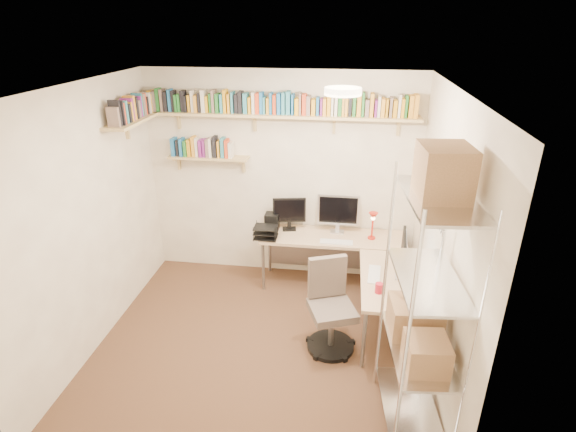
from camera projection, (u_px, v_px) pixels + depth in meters
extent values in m
plane|color=#43251D|center=(260.00, 345.00, 4.50)|extent=(3.20, 3.20, 0.00)
cube|color=beige|center=(281.00, 178.00, 5.35)|extent=(3.20, 0.04, 2.50)
cube|color=beige|center=(89.00, 222.00, 4.19)|extent=(0.04, 3.00, 2.50)
cube|color=beige|center=(442.00, 244.00, 3.80)|extent=(0.04, 3.00, 2.50)
cube|color=beige|center=(206.00, 343.00, 2.63)|extent=(3.20, 0.04, 2.50)
cube|color=white|center=(252.00, 88.00, 3.49)|extent=(3.20, 3.00, 0.04)
cube|color=silver|center=(435.00, 188.00, 4.17)|extent=(0.01, 0.30, 0.42)
cube|color=white|center=(442.00, 210.00, 3.83)|extent=(0.01, 0.28, 0.38)
cylinder|color=#FFEAC6|center=(343.00, 91.00, 3.60)|extent=(0.30, 0.30, 0.06)
cube|color=tan|center=(279.00, 115.00, 4.93)|extent=(3.05, 0.25, 0.03)
cube|color=tan|center=(135.00, 119.00, 4.72)|extent=(0.25, 1.00, 0.03)
cube|color=tan|center=(209.00, 157.00, 5.26)|extent=(0.95, 0.20, 0.02)
cube|color=tan|center=(177.00, 117.00, 5.16)|extent=(0.03, 0.20, 0.20)
cube|color=tan|center=(254.00, 120.00, 5.05)|extent=(0.03, 0.20, 0.20)
cube|color=tan|center=(334.00, 122.00, 4.94)|extent=(0.03, 0.20, 0.20)
cube|color=tan|center=(399.00, 124.00, 4.85)|extent=(0.03, 0.20, 0.20)
cube|color=orange|center=(151.00, 100.00, 5.05)|extent=(0.04, 0.12, 0.22)
cube|color=#776156|center=(155.00, 101.00, 5.05)|extent=(0.04, 0.15, 0.22)
cube|color=#25702B|center=(159.00, 99.00, 5.04)|extent=(0.04, 0.12, 0.25)
cube|color=#776156|center=(163.00, 100.00, 5.03)|extent=(0.03, 0.13, 0.24)
cube|color=black|center=(167.00, 101.00, 5.03)|extent=(0.04, 0.11, 0.22)
cube|color=#2067A6|center=(171.00, 100.00, 5.02)|extent=(0.03, 0.12, 0.24)
cube|color=black|center=(174.00, 101.00, 5.02)|extent=(0.03, 0.11, 0.23)
cube|color=#25702B|center=(177.00, 103.00, 5.03)|extent=(0.02, 0.14, 0.19)
cube|color=#25702B|center=(180.00, 103.00, 5.02)|extent=(0.03, 0.11, 0.19)
cube|color=black|center=(184.00, 101.00, 5.01)|extent=(0.04, 0.12, 0.23)
cube|color=black|center=(187.00, 103.00, 5.01)|extent=(0.02, 0.14, 0.18)
cube|color=orange|center=(190.00, 103.00, 5.01)|extent=(0.03, 0.11, 0.18)
cube|color=beige|center=(193.00, 101.00, 4.99)|extent=(0.03, 0.11, 0.24)
cube|color=orange|center=(197.00, 103.00, 5.00)|extent=(0.04, 0.14, 0.18)
cube|color=black|center=(200.00, 102.00, 4.99)|extent=(0.03, 0.13, 0.21)
cube|color=beige|center=(204.00, 101.00, 4.98)|extent=(0.04, 0.13, 0.24)
cube|color=orange|center=(208.00, 104.00, 4.98)|extent=(0.03, 0.11, 0.17)
cube|color=#25702B|center=(211.00, 103.00, 4.97)|extent=(0.03, 0.11, 0.20)
cube|color=#776156|center=(214.00, 101.00, 4.96)|extent=(0.03, 0.14, 0.24)
cube|color=#25702B|center=(218.00, 103.00, 4.96)|extent=(0.04, 0.15, 0.21)
cube|color=teal|center=(222.00, 103.00, 4.96)|extent=(0.03, 0.14, 0.20)
cube|color=orange|center=(226.00, 101.00, 4.94)|extent=(0.03, 0.14, 0.25)
cube|color=orange|center=(230.00, 103.00, 4.95)|extent=(0.03, 0.15, 0.21)
cube|color=teal|center=(233.00, 102.00, 4.94)|extent=(0.02, 0.14, 0.23)
cube|color=black|center=(237.00, 103.00, 4.94)|extent=(0.04, 0.13, 0.20)
cube|color=black|center=(241.00, 102.00, 4.93)|extent=(0.04, 0.13, 0.24)
cube|color=teal|center=(246.00, 103.00, 4.92)|extent=(0.04, 0.13, 0.22)
cube|color=orange|center=(250.00, 105.00, 4.92)|extent=(0.03, 0.14, 0.18)
cube|color=beige|center=(254.00, 103.00, 4.91)|extent=(0.03, 0.15, 0.23)
cube|color=red|center=(258.00, 103.00, 4.91)|extent=(0.04, 0.12, 0.22)
cube|color=#2067A6|center=(262.00, 103.00, 4.90)|extent=(0.03, 0.13, 0.23)
cube|color=teal|center=(265.00, 105.00, 4.90)|extent=(0.02, 0.12, 0.18)
cube|color=orange|center=(268.00, 106.00, 4.90)|extent=(0.03, 0.11, 0.17)
cube|color=#2067A6|center=(271.00, 103.00, 4.88)|extent=(0.02, 0.14, 0.23)
cube|color=red|center=(275.00, 104.00, 4.88)|extent=(0.04, 0.12, 0.21)
cube|color=#2067A6|center=(279.00, 103.00, 4.88)|extent=(0.04, 0.13, 0.22)
cube|color=teal|center=(284.00, 103.00, 4.87)|extent=(0.04, 0.12, 0.23)
cube|color=teal|center=(289.00, 103.00, 4.86)|extent=(0.04, 0.13, 0.25)
cube|color=#2067A6|center=(293.00, 104.00, 4.86)|extent=(0.02, 0.14, 0.22)
cube|color=orange|center=(297.00, 106.00, 4.86)|extent=(0.04, 0.14, 0.18)
cube|color=#776156|center=(300.00, 104.00, 4.84)|extent=(0.02, 0.13, 0.23)
cube|color=red|center=(304.00, 104.00, 4.84)|extent=(0.04, 0.13, 0.22)
cube|color=#776156|center=(309.00, 105.00, 4.84)|extent=(0.04, 0.15, 0.20)
cube|color=orange|center=(314.00, 107.00, 4.84)|extent=(0.04, 0.14, 0.17)
cube|color=#2067A6|center=(318.00, 106.00, 4.83)|extent=(0.03, 0.13, 0.19)
cube|color=#782078|center=(322.00, 107.00, 4.83)|extent=(0.02, 0.12, 0.18)
cube|color=orange|center=(325.00, 107.00, 4.82)|extent=(0.03, 0.15, 0.18)
cube|color=orange|center=(329.00, 104.00, 4.81)|extent=(0.04, 0.12, 0.24)
cube|color=beige|center=(332.00, 106.00, 4.81)|extent=(0.02, 0.14, 0.20)
cube|color=beige|center=(336.00, 106.00, 4.80)|extent=(0.03, 0.14, 0.21)
cube|color=#25702B|center=(340.00, 105.00, 4.80)|extent=(0.04, 0.11, 0.21)
cube|color=orange|center=(343.00, 105.00, 4.79)|extent=(0.02, 0.13, 0.23)
cube|color=orange|center=(346.00, 107.00, 4.79)|extent=(0.03, 0.13, 0.19)
cube|color=black|center=(350.00, 105.00, 4.78)|extent=(0.03, 0.11, 0.23)
cube|color=#25702B|center=(354.00, 106.00, 4.78)|extent=(0.03, 0.12, 0.21)
cube|color=orange|center=(359.00, 106.00, 4.77)|extent=(0.04, 0.11, 0.21)
cube|color=#25702B|center=(363.00, 104.00, 4.76)|extent=(0.02, 0.14, 0.25)
cube|color=#776156|center=(367.00, 108.00, 4.77)|extent=(0.04, 0.14, 0.18)
cube|color=orange|center=(372.00, 105.00, 4.75)|extent=(0.04, 0.14, 0.24)
cube|color=#782078|center=(376.00, 108.00, 4.76)|extent=(0.03, 0.13, 0.18)
cube|color=beige|center=(379.00, 106.00, 4.75)|extent=(0.03, 0.14, 0.22)
cube|color=orange|center=(383.00, 108.00, 4.75)|extent=(0.04, 0.14, 0.19)
cube|color=orange|center=(387.00, 108.00, 4.74)|extent=(0.02, 0.12, 0.19)
cube|color=#776156|center=(391.00, 107.00, 4.73)|extent=(0.03, 0.14, 0.20)
cube|color=orange|center=(395.00, 108.00, 4.73)|extent=(0.04, 0.12, 0.18)
cube|color=beige|center=(399.00, 106.00, 4.72)|extent=(0.03, 0.13, 0.23)
cube|color=orange|center=(402.00, 108.00, 4.72)|extent=(0.03, 0.13, 0.20)
cube|color=#25702B|center=(406.00, 106.00, 4.71)|extent=(0.03, 0.11, 0.23)
cube|color=orange|center=(411.00, 106.00, 4.70)|extent=(0.04, 0.14, 0.23)
cube|color=orange|center=(416.00, 106.00, 4.69)|extent=(0.04, 0.15, 0.24)
cube|color=#776156|center=(113.00, 117.00, 4.29)|extent=(0.12, 0.04, 0.19)
cube|color=black|center=(115.00, 113.00, 4.32)|extent=(0.11, 0.03, 0.25)
cube|color=black|center=(117.00, 113.00, 4.35)|extent=(0.15, 0.02, 0.24)
cube|color=red|center=(119.00, 114.00, 4.39)|extent=(0.13, 0.04, 0.21)
cube|color=teal|center=(121.00, 112.00, 4.43)|extent=(0.13, 0.04, 0.22)
cube|color=black|center=(124.00, 113.00, 4.49)|extent=(0.14, 0.04, 0.18)
cube|color=orange|center=(126.00, 112.00, 4.52)|extent=(0.15, 0.03, 0.19)
cube|color=#782078|center=(128.00, 110.00, 4.55)|extent=(0.12, 0.04, 0.22)
cube|color=orange|center=(130.00, 108.00, 4.59)|extent=(0.12, 0.04, 0.24)
cube|color=black|center=(132.00, 108.00, 4.65)|extent=(0.12, 0.03, 0.22)
cube|color=#776156|center=(134.00, 109.00, 4.70)|extent=(0.13, 0.04, 0.18)
cube|color=#782078|center=(136.00, 107.00, 4.74)|extent=(0.12, 0.03, 0.21)
cube|color=teal|center=(138.00, 105.00, 4.76)|extent=(0.11, 0.02, 0.24)
cube|color=#776156|center=(139.00, 105.00, 4.80)|extent=(0.13, 0.04, 0.23)
cube|color=red|center=(141.00, 104.00, 4.84)|extent=(0.12, 0.03, 0.23)
cube|color=black|center=(143.00, 105.00, 4.89)|extent=(0.13, 0.03, 0.18)
cube|color=beige|center=(144.00, 103.00, 4.91)|extent=(0.15, 0.03, 0.22)
cube|color=orange|center=(146.00, 103.00, 4.95)|extent=(0.14, 0.03, 0.20)
cube|color=beige|center=(147.00, 103.00, 4.98)|extent=(0.11, 0.02, 0.19)
cube|color=#25702B|center=(148.00, 102.00, 5.02)|extent=(0.14, 0.04, 0.20)
cube|color=#776156|center=(150.00, 100.00, 5.05)|extent=(0.14, 0.03, 0.23)
cube|color=#2067A6|center=(174.00, 147.00, 5.27)|extent=(0.04, 0.14, 0.21)
cube|color=black|center=(178.00, 147.00, 5.26)|extent=(0.03, 0.11, 0.19)
cube|color=#2067A6|center=(182.00, 147.00, 5.26)|extent=(0.03, 0.14, 0.21)
cube|color=#25702B|center=(186.00, 148.00, 5.25)|extent=(0.03, 0.14, 0.18)
cube|color=orange|center=(190.00, 148.00, 5.25)|extent=(0.04, 0.12, 0.20)
cube|color=orange|center=(194.00, 146.00, 5.23)|extent=(0.04, 0.12, 0.23)
cube|color=beige|center=(197.00, 147.00, 5.23)|extent=(0.03, 0.11, 0.22)
cube|color=#782078|center=(201.00, 148.00, 5.23)|extent=(0.04, 0.14, 0.20)
cube|color=#782078|center=(205.00, 148.00, 5.22)|extent=(0.03, 0.13, 0.20)
cube|color=#776156|center=(208.00, 148.00, 5.22)|extent=(0.04, 0.14, 0.21)
cube|color=beige|center=(211.00, 147.00, 5.21)|extent=(0.03, 0.14, 0.22)
cube|color=black|center=(215.00, 146.00, 5.20)|extent=(0.04, 0.12, 0.24)
cube|color=orange|center=(219.00, 149.00, 5.20)|extent=(0.02, 0.12, 0.19)
cube|color=teal|center=(223.00, 147.00, 5.19)|extent=(0.04, 0.12, 0.23)
cube|color=red|center=(227.00, 148.00, 5.19)|extent=(0.04, 0.13, 0.21)
cube|color=beige|center=(231.00, 150.00, 5.19)|extent=(0.04, 0.12, 0.18)
cube|color=tan|center=(333.00, 237.00, 5.26)|extent=(1.69, 0.53, 0.04)
cube|color=tan|center=(388.00, 280.00, 4.41)|extent=(0.53, 1.15, 0.04)
cylinder|color=gray|center=(263.00, 267.00, 5.29)|extent=(0.04, 0.04, 0.62)
cylinder|color=gray|center=(270.00, 249.00, 5.70)|extent=(0.04, 0.04, 0.62)
cylinder|color=gray|center=(398.00, 257.00, 5.50)|extent=(0.04, 0.04, 0.62)
cylinder|color=gray|center=(364.00, 340.00, 4.09)|extent=(0.04, 0.04, 0.62)
cylinder|color=gray|center=(414.00, 344.00, 4.04)|extent=(0.04, 0.04, 0.62)
cube|color=gray|center=(333.00, 250.00, 5.59)|extent=(1.60, 0.02, 0.49)
cube|color=silver|center=(338.00, 210.00, 5.23)|extent=(0.49, 0.03, 0.37)
cube|color=black|center=(338.00, 210.00, 5.21)|extent=(0.44, 0.00, 0.32)
cube|color=black|center=(289.00, 210.00, 5.32)|extent=(0.39, 0.03, 0.30)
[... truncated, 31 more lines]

